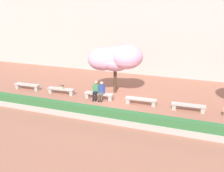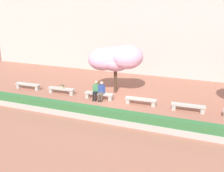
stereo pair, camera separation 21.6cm
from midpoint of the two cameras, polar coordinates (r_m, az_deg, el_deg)
The scene contains 12 objects.
ground_plane at distance 17.74m, azimuth 1.92°, elevation -3.48°, with size 100.00×100.00×0.00m, color #9E604C.
building_facade at distance 25.64m, azimuth 9.28°, elevation 14.14°, with size 34.11×4.00×9.84m, color #B7B2A8.
stone_bench_west_end at distance 21.20m, azimuth -17.56°, elevation 0.13°, with size 2.06×0.50×0.45m.
stone_bench_near_west at distance 19.51m, azimuth -10.64°, elevation -0.83°, with size 2.06×0.50×0.45m.
stone_bench_center at distance 18.16m, azimuth -2.54°, elevation -1.94°, with size 2.06×0.50×0.45m.
stone_bench_near_east at distance 17.23m, azimuth 6.65°, elevation -3.15°, with size 2.06×0.50×0.45m.
stone_bench_east_end at distance 16.79m, azimuth 16.62°, elevation -4.36°, with size 2.06×0.50×0.45m.
person_seated_left at distance 18.06m, azimuth -3.19°, elevation -0.76°, with size 0.51×0.71×1.29m.
person_seated_right at distance 17.90m, azimuth -1.99°, elevation -0.91°, with size 0.51×0.72×1.29m.
handbag at distance 19.38m, azimuth -10.53°, elevation -0.11°, with size 0.30×0.15×0.34m.
cherry_tree_main at distance 18.89m, azimuth 1.15°, elevation 6.04°, with size 4.00×2.51×3.60m.
planter_hedge_foreground at distance 14.85m, azimuth -2.20°, elevation -6.22°, with size 21.70×0.50×0.80m.
Camera 2 is at (5.57, -15.58, 6.39)m, focal length 42.00 mm.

